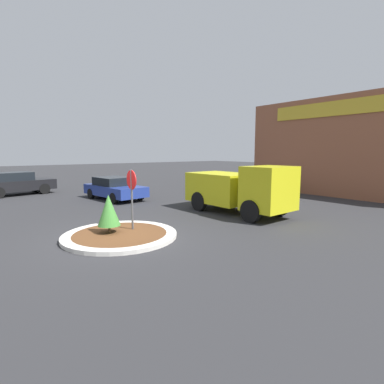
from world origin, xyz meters
The scene contains 9 objects.
ground_plane centered at (0.00, 0.00, 0.00)m, with size 120.00×120.00×0.00m, color #2D2D30.
traffic_island centered at (0.00, 0.00, 0.07)m, with size 3.79×3.79×0.13m.
stop_sign centered at (-0.23, 0.59, 1.54)m, with size 0.67×0.07×2.24m.
island_shrub centered at (-0.31, -0.25, 0.90)m, with size 0.75×0.75×1.30m.
utility_truck centered at (-0.19, 5.98, 1.17)m, with size 5.17×2.25×2.25m.
storefront_building centered at (0.57, 17.37, 3.15)m, with size 13.79×6.07×6.29m.
parked_sedan_blue centered at (-7.74, 3.27, 0.67)m, with size 4.47×2.40×1.33m.
parked_sedan_black centered at (-13.44, -1.05, 0.77)m, with size 2.52×4.63×1.52m.
parked_sedan_silver centered at (-3.91, 11.03, 0.73)m, with size 2.16×4.86×1.43m.
Camera 1 is at (9.15, -4.18, 2.85)m, focal length 28.00 mm.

